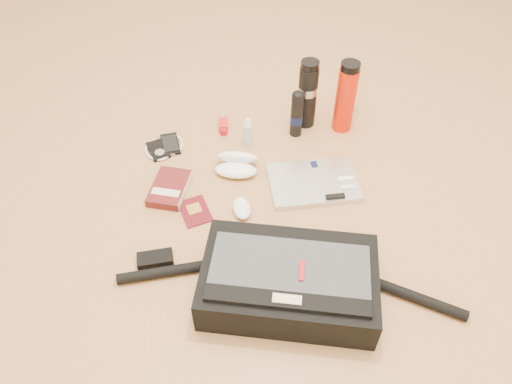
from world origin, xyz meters
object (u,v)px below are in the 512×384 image
Objects in this scene: laptop at (314,183)px; thermos_red at (346,97)px; messenger_bag at (288,281)px; book at (170,188)px; thermos_black at (307,94)px.

thermos_red is at bearing 59.72° from laptop.
laptop is 1.06× the size of thermos_red.
messenger_bag reaches higher than laptop.
thermos_black is (0.56, 0.31, 0.13)m from book.
thermos_black is (0.22, 0.78, 0.08)m from messenger_bag.
book is 0.65m from thermos_black.
book is at bearing -150.96° from thermos_black.
thermos_red reaches higher than thermos_black.
messenger_bag reaches higher than book.
thermos_black is (0.04, 0.35, 0.13)m from laptop.
book is at bearing 176.19° from laptop.
laptop is at bearing -96.97° from thermos_black.
laptop is 0.51m from book.
thermos_red is (0.70, 0.26, 0.13)m from book.
book is 0.75m from thermos_red.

